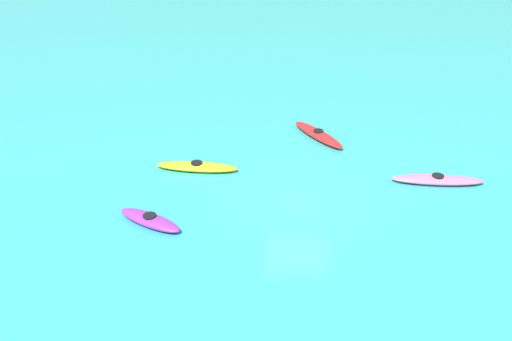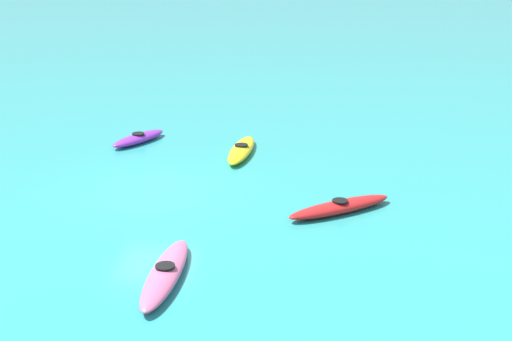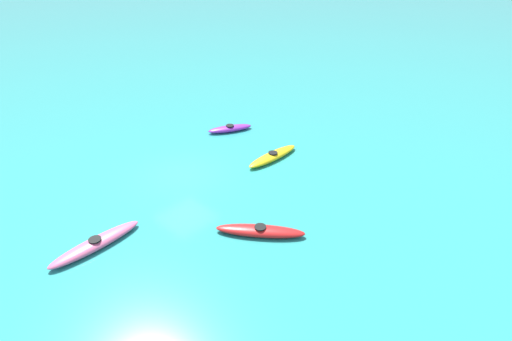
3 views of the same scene
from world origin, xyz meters
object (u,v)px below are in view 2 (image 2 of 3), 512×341
kayak_pink (165,273)px  kayak_red (340,207)px  kayak_yellow (241,150)px  kayak_purple (138,138)px

kayak_pink → kayak_red: bearing=140.2°
kayak_red → kayak_yellow: bearing=-143.3°
kayak_yellow → kayak_red: same height
kayak_purple → kayak_pink: 11.22m
kayak_pink → kayak_red: same height
kayak_pink → kayak_yellow: same height
kayak_red → kayak_pink: bearing=-39.8°
kayak_yellow → kayak_red: size_ratio=1.07×
kayak_pink → kayak_red: (-4.67, 3.89, 0.00)m
kayak_pink → kayak_purple: bearing=-159.5°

